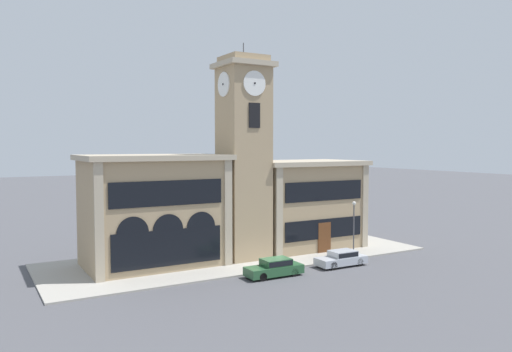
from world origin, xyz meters
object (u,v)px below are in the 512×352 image
parked_car_near (275,267)px  parked_car_mid (342,258)px  street_lamp (354,220)px  bollard (272,263)px

parked_car_near → parked_car_mid: bearing=-179.0°
parked_car_near → street_lamp: 10.39m
bollard → parked_car_mid: bearing=-15.0°
street_lamp → bollard: (-9.03, -0.16, -2.95)m
parked_car_near → bollard: 1.82m
bollard → parked_car_near: bearing=-116.0°
parked_car_mid → street_lamp: street_lamp is taller
parked_car_mid → bollard: size_ratio=4.38×
street_lamp → bollard: size_ratio=4.90×
parked_car_near → parked_car_mid: (6.91, 0.00, -0.03)m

